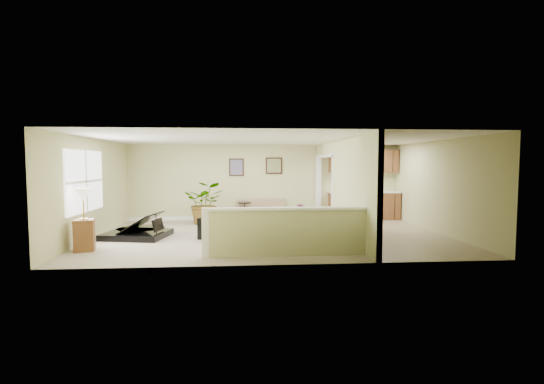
{
  "coord_description": "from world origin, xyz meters",
  "views": [
    {
      "loc": [
        -0.77,
        -10.12,
        1.87
      ],
      "look_at": [
        0.03,
        0.4,
        1.11
      ],
      "focal_mm": 26.0,
      "sensor_mm": 36.0,
      "label": 1
    }
  ],
  "objects": [
    {
      "name": "palm_plant",
      "position": [
        -1.91,
        2.14,
        0.65
      ],
      "size": [
        1.25,
        1.11,
        1.32
      ],
      "color": "black",
      "rests_on": "floor"
    },
    {
      "name": "kitchen_vinyl",
      "position": [
        3.15,
        0.0,
        0.0
      ],
      "size": [
        2.7,
        6.0,
        0.01
      ],
      "primitive_type": "cube",
      "color": "gray",
      "rests_on": "floor"
    },
    {
      "name": "interior_partition",
      "position": [
        1.8,
        0.25,
        1.22
      ],
      "size": [
        0.18,
        5.99,
        2.5
      ],
      "color": "#CBCA8A",
      "rests_on": "floor"
    },
    {
      "name": "floor",
      "position": [
        0.0,
        0.0,
        0.0
      ],
      "size": [
        9.0,
        9.0,
        0.0
      ],
      "primitive_type": "plane",
      "color": "tan",
      "rests_on": "ground"
    },
    {
      "name": "pony_half_wall",
      "position": [
        0.08,
        -2.3,
        0.52
      ],
      "size": [
        3.42,
        0.22,
        1.0
      ],
      "color": "#CBCA8A",
      "rests_on": "floor"
    },
    {
      "name": "back_wall",
      "position": [
        0.0,
        3.0,
        1.25
      ],
      "size": [
        9.0,
        0.04,
        2.5
      ],
      "primitive_type": "cube",
      "color": "#CBCA8A",
      "rests_on": "floor"
    },
    {
      "name": "left_wall",
      "position": [
        -4.5,
        0.0,
        1.25
      ],
      "size": [
        0.04,
        6.0,
        2.5
      ],
      "primitive_type": "cube",
      "color": "#CBCA8A",
      "rests_on": "floor"
    },
    {
      "name": "right_wall",
      "position": [
        4.5,
        0.0,
        1.25
      ],
      "size": [
        0.04,
        6.0,
        2.5
      ],
      "primitive_type": "cube",
      "color": "#CBCA8A",
      "rests_on": "floor"
    },
    {
      "name": "small_plant",
      "position": [
        1.1,
        2.35,
        0.24
      ],
      "size": [
        0.32,
        0.32,
        0.56
      ],
      "color": "black",
      "rests_on": "floor"
    },
    {
      "name": "lamp_stand",
      "position": [
        -4.15,
        -1.5,
        0.57
      ],
      "size": [
        0.48,
        0.48,
        1.34
      ],
      "color": "brown",
      "rests_on": "floor"
    },
    {
      "name": "piano_bench",
      "position": [
        -1.58,
        -0.11,
        0.27
      ],
      "size": [
        0.58,
        0.87,
        0.53
      ],
      "primitive_type": "cube",
      "rotation": [
        0.0,
        0.0,
        -0.24
      ],
      "color": "black",
      "rests_on": "floor"
    },
    {
      "name": "wall_mirror",
      "position": [
        0.3,
        2.97,
        1.8
      ],
      "size": [
        0.55,
        0.04,
        0.55
      ],
      "color": "#311B12",
      "rests_on": "back_wall"
    },
    {
      "name": "wall_art_left",
      "position": [
        -0.95,
        2.97,
        1.75
      ],
      "size": [
        0.48,
        0.04,
        0.58
      ],
      "color": "#311B12",
      "rests_on": "back_wall"
    },
    {
      "name": "front_wall",
      "position": [
        0.0,
        -3.0,
        1.25
      ],
      "size": [
        9.0,
        0.04,
        2.5
      ],
      "primitive_type": "cube",
      "color": "#CBCA8A",
      "rests_on": "floor"
    },
    {
      "name": "ceiling",
      "position": [
        0.0,
        0.0,
        2.5
      ],
      "size": [
        9.0,
        6.0,
        0.04
      ],
      "primitive_type": "cube",
      "color": "white",
      "rests_on": "back_wall"
    },
    {
      "name": "left_window",
      "position": [
        -4.49,
        -0.5,
        1.45
      ],
      "size": [
        0.05,
        2.15,
        1.45
      ],
      "primitive_type": "cube",
      "color": "white",
      "rests_on": "left_wall"
    },
    {
      "name": "loveseat",
      "position": [
        -0.08,
        2.57,
        0.35
      ],
      "size": [
        1.78,
        1.2,
        0.93
      ],
      "rotation": [
        0.0,
        0.0,
        0.18
      ],
      "color": "tan",
      "rests_on": "floor"
    },
    {
      "name": "piano",
      "position": [
        -3.47,
        0.11,
        0.58
      ],
      "size": [
        1.92,
        1.94,
        1.39
      ],
      "rotation": [
        0.0,
        0.0,
        -0.19
      ],
      "color": "black",
      "rests_on": "floor"
    },
    {
      "name": "kitchen_cabinets",
      "position": [
        3.19,
        2.73,
        0.87
      ],
      "size": [
        2.36,
        0.65,
        2.33
      ],
      "color": "brown",
      "rests_on": "floor"
    },
    {
      "name": "accent_table",
      "position": [
        -0.69,
        2.42,
        0.41
      ],
      "size": [
        0.44,
        0.44,
        0.63
      ],
      "color": "black",
      "rests_on": "floor"
    }
  ]
}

